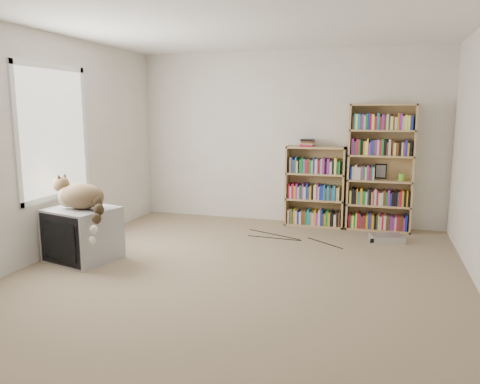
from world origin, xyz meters
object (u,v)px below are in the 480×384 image
(cat, at_px, (83,200))
(dvd_player, at_px, (387,238))
(crt_tv, at_px, (83,234))
(bookcase_tall, at_px, (380,171))
(bookcase_short, at_px, (315,190))

(cat, distance_m, dvd_player, 3.70)
(crt_tv, height_order, dvd_player, crt_tv)
(dvd_player, bearing_deg, bookcase_tall, 84.70)
(cat, height_order, bookcase_tall, bookcase_tall)
(bookcase_short, height_order, dvd_player, bookcase_short)
(bookcase_tall, distance_m, dvd_player, 1.00)
(bookcase_tall, relative_size, dvd_player, 4.44)
(bookcase_tall, relative_size, bookcase_short, 1.52)
(bookcase_tall, xyz_separation_m, dvd_player, (0.12, -0.62, -0.78))
(bookcase_short, distance_m, dvd_player, 1.27)
(crt_tv, xyz_separation_m, bookcase_short, (2.25, 2.34, 0.23))
(crt_tv, relative_size, cat, 1.07)
(bookcase_tall, bearing_deg, cat, -141.67)
(crt_tv, xyz_separation_m, bookcase_tall, (3.13, 2.34, 0.53))
(crt_tv, height_order, bookcase_tall, bookcase_tall)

